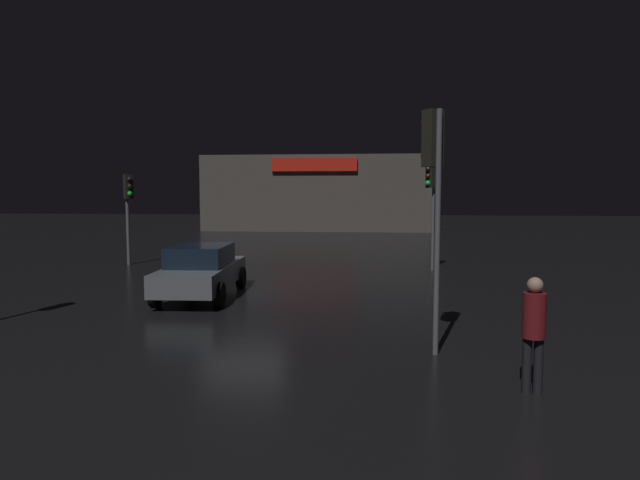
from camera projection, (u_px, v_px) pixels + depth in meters
name	position (u px, v px, depth m)	size (l,w,h in m)	color
ground_plane	(243.00, 292.00, 16.73)	(120.00, 120.00, 0.00)	black
store_building	(321.00, 193.00, 47.30)	(18.14, 10.08, 5.97)	#4C4742
traffic_signal_opposite	(433.00, 168.00, 10.09)	(0.41, 0.43, 4.50)	#595B60
traffic_signal_cross_left	(431.00, 190.00, 21.08)	(0.43, 0.41, 4.09)	#595B60
traffic_signal_cross_right	(128.00, 199.00, 22.84)	(0.42, 0.42, 3.77)	#595B60
car_near	(202.00, 270.00, 15.92)	(2.12, 4.66, 1.51)	slate
pedestrian	(534.00, 326.00, 8.16)	(0.40, 0.40, 1.76)	black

